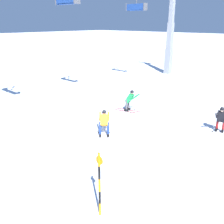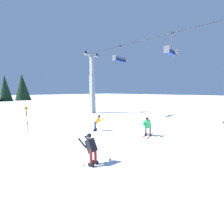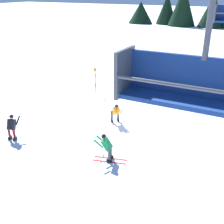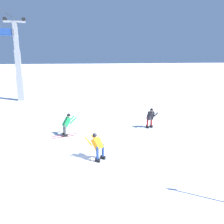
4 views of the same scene
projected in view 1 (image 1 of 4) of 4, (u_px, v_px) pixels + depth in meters
The scene contains 8 objects.
ground_plane at pixel (92, 137), 13.87m from camera, with size 260.00×260.00×0.00m, color white.
skier_carving_main at pixel (104, 122), 13.80m from camera, with size 1.68×1.63×1.53m.
lift_tower_far at pixel (170, 40), 29.40m from camera, with size 0.68×2.38×9.18m.
chairlift_seat_second at pixel (66, 0), 18.24m from camera, with size 0.61×2.15×2.09m.
chairlift_seat_middle at pixel (136, 7), 23.85m from camera, with size 0.61×2.09×2.29m.
trail_marker_pole at pixel (99, 183), 7.89m from camera, with size 0.07×0.28×2.22m.
skier_distant_uphill at pixel (130, 99), 17.55m from camera, with size 0.98×1.81×1.64m.
skier_distant_downhill at pixel (221, 118), 14.13m from camera, with size 1.77×0.89×1.63m.
Camera 1 is at (-8.55, -9.38, 5.85)m, focal length 41.42 mm.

